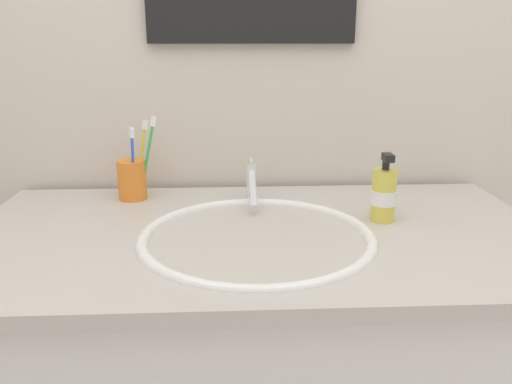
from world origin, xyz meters
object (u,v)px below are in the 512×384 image
Objects in this scene: faucet at (252,185)px; toothbrush_blue at (133,159)px; toothbrush_yellow at (142,153)px; toothbrush_green at (148,152)px; soap_dispenser at (384,194)px; toothbrush_cup at (132,180)px.

toothbrush_blue is (-0.29, 0.04, 0.06)m from faucet.
toothbrush_yellow reaches higher than toothbrush_blue.
faucet is 0.30m from toothbrush_blue.
toothbrush_green is (0.04, 0.02, 0.01)m from toothbrush_blue.
toothbrush_blue is 1.16× the size of soap_dispenser.
soap_dispenser is (0.55, -0.19, -0.06)m from toothbrush_green.
faucet is at bearing 154.92° from soap_dispenser.
toothbrush_green reaches higher than toothbrush_cup.
faucet is at bearing -7.44° from toothbrush_blue.
toothbrush_yellow is 0.61m from soap_dispenser.
toothbrush_yellow is (-0.28, 0.08, 0.06)m from faucet.
toothbrush_yellow reaches higher than toothbrush_cup.
toothbrush_cup is 0.07m from toothbrush_yellow.
soap_dispenser is (0.29, -0.14, 0.01)m from faucet.
toothbrush_yellow is at bearing 130.73° from toothbrush_green.
toothbrush_yellow is (0.02, 0.02, 0.06)m from toothbrush_cup.
soap_dispenser is at bearing -19.42° from toothbrush_green.
toothbrush_blue is at bearing -110.44° from toothbrush_yellow.
toothbrush_blue is at bearing 163.41° from soap_dispenser.
toothbrush_green is 0.58m from soap_dispenser.
toothbrush_yellow reaches higher than soap_dispenser.
toothbrush_cup is 0.08m from toothbrush_green.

